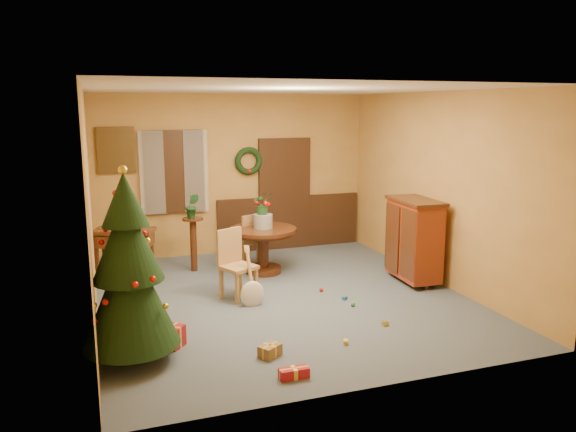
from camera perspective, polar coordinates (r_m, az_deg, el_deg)
name	(u,v)px	position (r m, az deg, el deg)	size (l,w,h in m)	color
room_envelope	(246,192)	(10.38, -4.26, 2.40)	(5.50, 5.50, 5.50)	#394253
dining_table	(263,242)	(9.12, -2.54, -2.60)	(1.08, 1.08, 0.75)	black
urn	(263,221)	(9.04, -2.56, -0.53)	(0.31, 0.31, 0.23)	slate
centerpiece_plant	(263,203)	(8.99, -2.57, 1.31)	(0.33, 0.28, 0.36)	#1E4C23
chair_near	(235,261)	(7.97, -5.43, -4.60)	(0.57, 0.57, 0.99)	olive
chair_far	(248,239)	(9.44, -4.13, -2.32)	(0.53, 0.53, 0.92)	olive
guitar	(252,278)	(7.65, -3.67, -6.31)	(0.33, 0.16, 0.79)	beige
plant_stand	(193,238)	(9.33, -9.60, -2.22)	(0.35, 0.35, 0.89)	black
stand_plant	(192,206)	(9.23, -9.70, 1.03)	(0.22, 0.18, 0.41)	#19471E
christmas_tree	(128,271)	(6.08, -15.90, -5.41)	(1.02, 1.02, 2.10)	#382111
writing_desk	(124,242)	(9.09, -16.30, -2.53)	(1.01, 0.75, 0.81)	black
sideboard	(414,238)	(8.81, 12.69, -2.20)	(0.58, 1.03, 1.30)	#62250B
gift_a	(136,349)	(6.50, -15.15, -12.94)	(0.35, 0.32, 0.15)	brown
gift_b	(172,336)	(6.62, -11.74, -11.89)	(0.34, 0.34, 0.25)	maroon
gift_c	(270,350)	(6.29, -1.84, -13.50)	(0.29, 0.27, 0.13)	brown
gift_d	(294,373)	(5.83, 0.61, -15.66)	(0.31, 0.13, 0.11)	maroon
toy_a	(345,298)	(8.03, 5.78, -8.28)	(0.08, 0.05, 0.05)	#225797
toy_b	(353,304)	(7.77, 6.61, -8.91)	(0.06, 0.06, 0.06)	#23832C
toy_c	(346,342)	(6.62, 5.89, -12.60)	(0.08, 0.05, 0.05)	gold
toy_d	(321,290)	(8.32, 3.40, -7.49)	(0.06, 0.06, 0.06)	red
toy_e	(385,324)	(7.19, 9.84, -10.73)	(0.08, 0.05, 0.05)	gold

